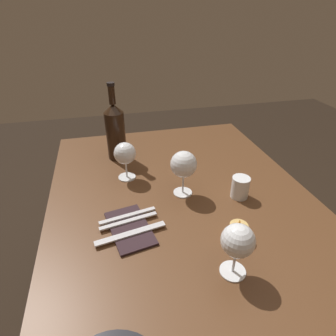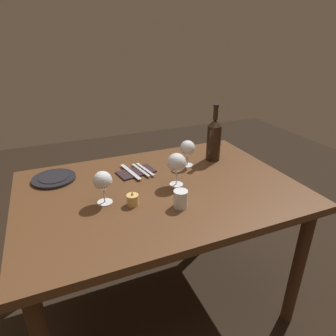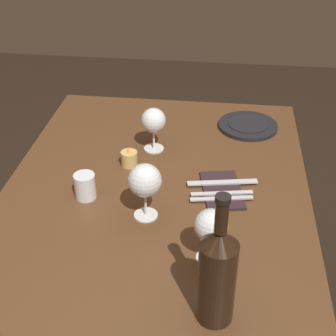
% 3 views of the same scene
% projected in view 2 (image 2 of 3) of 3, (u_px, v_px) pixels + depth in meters
% --- Properties ---
extents(ground_plane, '(6.00, 6.00, 0.00)m').
position_uv_depth(ground_plane, '(161.00, 298.00, 1.71)').
color(ground_plane, black).
extents(dining_table, '(1.30, 0.90, 0.74)m').
position_uv_depth(dining_table, '(160.00, 203.00, 1.44)').
color(dining_table, '#56351E').
rests_on(dining_table, ground).
extents(wine_glass_left, '(0.08, 0.08, 0.15)m').
position_uv_depth(wine_glass_left, '(103.00, 181.00, 1.23)').
color(wine_glass_left, white).
rests_on(wine_glass_left, dining_table).
extents(wine_glass_right, '(0.08, 0.08, 0.15)m').
position_uv_depth(wine_glass_right, '(188.00, 148.00, 1.58)').
color(wine_glass_right, white).
rests_on(wine_glass_right, dining_table).
extents(wine_glass_centre, '(0.09, 0.09, 0.16)m').
position_uv_depth(wine_glass_centre, '(177.00, 163.00, 1.37)').
color(wine_glass_centre, white).
rests_on(wine_glass_centre, dining_table).
extents(wine_bottle, '(0.08, 0.08, 0.32)m').
position_uv_depth(wine_bottle, '(214.00, 139.00, 1.65)').
color(wine_bottle, black).
rests_on(wine_bottle, dining_table).
extents(water_tumbler, '(0.06, 0.06, 0.08)m').
position_uv_depth(water_tumbler, '(181.00, 200.00, 1.23)').
color(water_tumbler, white).
rests_on(water_tumbler, dining_table).
extents(votive_candle, '(0.05, 0.05, 0.07)m').
position_uv_depth(votive_candle, '(133.00, 200.00, 1.25)').
color(votive_candle, '#DBB266').
rests_on(votive_candle, dining_table).
extents(dinner_plate, '(0.21, 0.21, 0.02)m').
position_uv_depth(dinner_plate, '(54.00, 178.00, 1.46)').
color(dinner_plate, black).
rests_on(dinner_plate, dining_table).
extents(folded_napkin, '(0.21, 0.14, 0.01)m').
position_uv_depth(folded_napkin, '(136.00, 172.00, 1.54)').
color(folded_napkin, '#2D1E23').
rests_on(folded_napkin, dining_table).
extents(fork_inner, '(0.05, 0.18, 0.00)m').
position_uv_depth(fork_inner, '(141.00, 170.00, 1.54)').
color(fork_inner, silver).
rests_on(fork_inner, folded_napkin).
extents(fork_outer, '(0.05, 0.18, 0.00)m').
position_uv_depth(fork_outer, '(145.00, 169.00, 1.55)').
color(fork_outer, silver).
rests_on(fork_outer, folded_napkin).
extents(table_knife, '(0.06, 0.21, 0.00)m').
position_uv_depth(table_knife, '(131.00, 172.00, 1.53)').
color(table_knife, silver).
rests_on(table_knife, folded_napkin).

